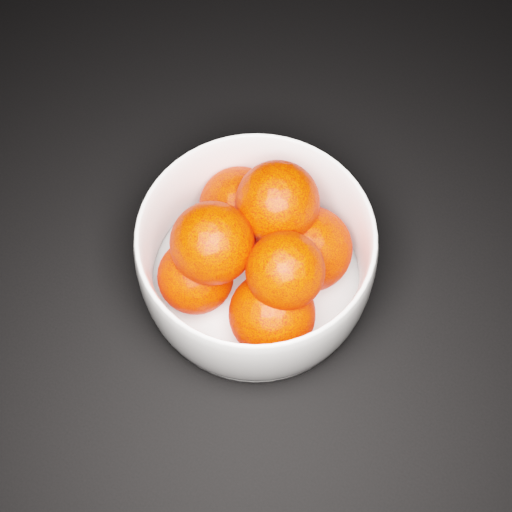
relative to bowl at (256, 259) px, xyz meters
The scene contains 2 objects.
bowl is the anchor object (origin of this frame).
orange_pile 0.01m from the bowl, 65.53° to the left, with size 0.16×0.15×0.12m.
Camera 1 is at (-0.11, -0.49, 0.62)m, focal length 50.00 mm.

